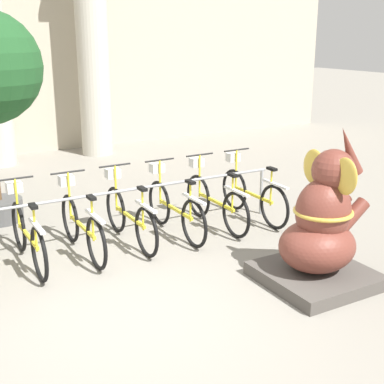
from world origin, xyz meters
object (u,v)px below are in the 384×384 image
bicycle_8 (252,193)px  elephant_statue (321,231)px  bicycle_6 (174,208)px  bicycle_7 (215,200)px  bicycle_5 (129,215)px  bicycle_3 (27,234)px  bicycle_4 (81,224)px

bicycle_8 → elephant_statue: elephant_statue is taller
bicycle_6 → bicycle_8: same height
bicycle_7 → bicycle_8: bearing=1.1°
bicycle_5 → bicycle_7: bearing=-0.4°
bicycle_3 → bicycle_5: bearing=1.2°
bicycle_5 → bicycle_8: same height
bicycle_4 → bicycle_8: (2.84, 0.05, 0.00)m
bicycle_8 → elephant_statue: size_ratio=0.94×
bicycle_5 → bicycle_6: size_ratio=1.00×
bicycle_3 → bicycle_8: 3.55m
bicycle_4 → bicycle_7: bearing=0.9°
bicycle_7 → elephant_statue: size_ratio=0.94×
bicycle_7 → bicycle_3: bearing=-179.6°
bicycle_7 → elephant_statue: 2.27m
bicycle_8 → bicycle_6: bearing=-178.8°
elephant_statue → bicycle_3: bearing=142.3°
bicycle_5 → bicycle_6: (0.71, -0.03, 0.00)m
bicycle_6 → bicycle_3: bearing=-179.9°
bicycle_4 → elephant_statue: size_ratio=0.94×
bicycle_4 → bicycle_3: bearing=178.8°
bicycle_3 → bicycle_7: bearing=0.4°
bicycle_8 → bicycle_7: bearing=-178.9°
bicycle_8 → elephant_statue: (-0.65, -2.27, 0.23)m
bicycle_3 → bicycle_4: (0.71, -0.01, 0.00)m
bicycle_5 → bicycle_4: bearing=-176.5°
bicycle_3 → bicycle_6: bearing=0.1°
bicycle_3 → bicycle_7: (2.84, 0.02, 0.00)m
bicycle_4 → elephant_statue: (2.19, -2.22, 0.23)m
bicycle_4 → bicycle_6: 1.42m
bicycle_6 → bicycle_7: 0.71m
bicycle_4 → bicycle_5: size_ratio=1.00×
bicycle_5 → bicycle_6: 0.71m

